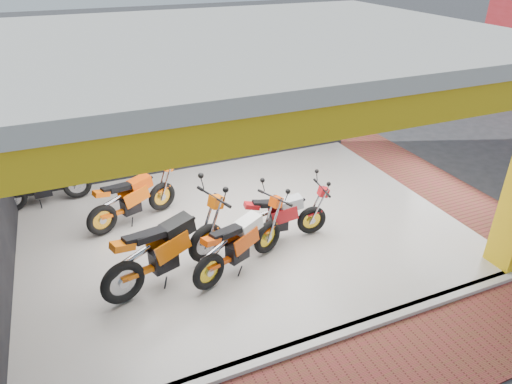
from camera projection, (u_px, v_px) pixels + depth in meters
ground at (290, 297)px, 7.19m from camera, size 80.00×80.00×0.00m
showroom_floor at (243, 230)px, 8.79m from camera, size 8.00×6.00×0.10m
showroom_ceiling at (240, 39)px, 7.09m from camera, size 8.40×6.40×0.20m
back_wall at (193, 100)px, 10.48m from camera, size 8.20×0.20×3.50m
header_beam_front at (343, 116)px, 4.81m from camera, size 8.40×0.30×0.40m
header_beam_right at (438, 40)px, 8.61m from camera, size 0.30×6.40×0.40m
floor_kerb at (323, 340)px, 6.34m from camera, size 8.00×0.20×0.10m
paver_right at (438, 186)px, 10.45m from camera, size 1.40×7.00×0.03m
moto_hero at (267, 222)px, 7.76m from camera, size 2.19×1.50×1.26m
moto_row_a at (312, 207)px, 8.31m from camera, size 1.95×0.91×1.15m
moto_row_b at (205, 226)px, 7.49m from camera, size 2.51×1.58×1.44m
moto_row_c at (161, 184)px, 9.05m from camera, size 2.14×1.40×1.23m
moto_row_d at (75, 173)px, 9.51m from camera, size 1.99×0.85×1.19m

